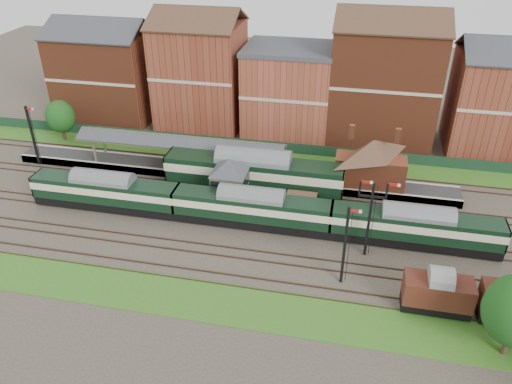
% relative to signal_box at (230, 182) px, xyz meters
% --- Properties ---
extents(ground, '(160.00, 160.00, 0.00)m').
position_rel_signal_box_xyz_m(ground, '(3.00, -3.25, -3.19)').
color(ground, '#473D33').
rests_on(ground, ground).
extents(grass_back, '(90.00, 4.50, 0.06)m').
position_rel_signal_box_xyz_m(grass_back, '(3.00, 12.75, -3.16)').
color(grass_back, '#2D6619').
rests_on(grass_back, ground).
extents(grass_front, '(90.00, 5.00, 0.06)m').
position_rel_signal_box_xyz_m(grass_front, '(3.00, -15.25, -3.16)').
color(grass_front, '#2D6619').
rests_on(grass_front, ground).
extents(fence, '(90.00, 0.12, 1.50)m').
position_rel_signal_box_xyz_m(fence, '(3.00, 14.75, -2.44)').
color(fence, '#193823').
rests_on(fence, ground).
extents(platform, '(55.00, 3.40, 1.00)m').
position_rel_signal_box_xyz_m(platform, '(-2.00, 6.50, -2.69)').
color(platform, '#2D2D2D').
rests_on(platform, ground).
extents(signal_box, '(5.40, 5.40, 6.00)m').
position_rel_signal_box_xyz_m(signal_box, '(0.00, 0.00, 0.00)').
color(signal_box, '#526648').
rests_on(signal_box, ground).
extents(brick_hut, '(3.20, 2.64, 2.94)m').
position_rel_signal_box_xyz_m(brick_hut, '(8.00, 0.00, -2.00)').
color(brick_hut, brown).
rests_on(brick_hut, ground).
extents(station_building, '(8.10, 8.10, 5.90)m').
position_rel_signal_box_xyz_m(station_building, '(15.00, 6.50, 0.76)').
color(station_building, brown).
rests_on(station_building, platform).
extents(canopy, '(26.00, 3.89, 4.08)m').
position_rel_signal_box_xyz_m(canopy, '(-8.00, 6.50, 1.39)').
color(canopy, '#4D5334').
rests_on(canopy, platform).
extents(semaphore_bracket, '(3.60, 0.25, 8.18)m').
position_rel_signal_box_xyz_m(semaphore_bracket, '(15.04, -5.75, 1.44)').
color(semaphore_bracket, black).
rests_on(semaphore_bracket, ground).
extents(semaphore_platform_end, '(1.23, 0.25, 8.00)m').
position_rel_signal_box_xyz_m(semaphore_platform_end, '(-26.98, 4.75, 0.96)').
color(semaphore_platform_end, black).
rests_on(semaphore_platform_end, ground).
extents(semaphore_siding, '(1.23, 0.25, 8.00)m').
position_rel_signal_box_xyz_m(semaphore_siding, '(13.02, -10.25, 0.96)').
color(semaphore_siding, black).
rests_on(semaphore_siding, ground).
extents(town_backdrop, '(69.00, 10.00, 16.00)m').
position_rel_signal_box_xyz_m(town_backdrop, '(2.82, 21.75, 3.81)').
color(town_backdrop, brown).
rests_on(town_backdrop, ground).
extents(dmu_train, '(49.56, 2.61, 3.81)m').
position_rel_signal_box_xyz_m(dmu_train, '(3.15, -3.25, -0.95)').
color(dmu_train, black).
rests_on(dmu_train, ground).
extents(platform_railcar, '(20.55, 3.23, 4.73)m').
position_rel_signal_box_xyz_m(platform_railcar, '(1.95, 3.25, -0.45)').
color(platform_railcar, black).
rests_on(platform_railcar, ground).
extents(goods_van_a, '(5.57, 2.41, 3.38)m').
position_rel_signal_box_xyz_m(goods_van_a, '(20.91, -12.25, -1.26)').
color(goods_van_a, black).
rests_on(goods_van_a, ground).
extents(tree_back, '(4.01, 4.01, 5.85)m').
position_rel_signal_box_xyz_m(tree_back, '(-27.77, 12.38, 0.34)').
color(tree_back, '#382619').
rests_on(tree_back, ground).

